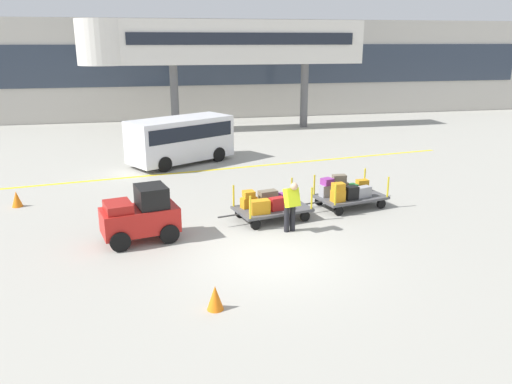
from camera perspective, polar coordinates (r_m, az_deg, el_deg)
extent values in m
plane|color=#9E9B91|center=(13.51, 1.50, -7.28)|extent=(120.00, 120.00, 0.00)
cube|color=yellow|center=(22.92, -1.14, 2.85)|extent=(20.49, 3.26, 0.01)
cube|color=#BCB7AD|center=(38.15, -8.02, 13.52)|extent=(55.23, 2.40, 6.97)
cube|color=#2D3847|center=(36.89, -7.88, 13.97)|extent=(52.47, 0.12, 2.80)
cube|color=silver|center=(32.54, -1.74, 16.53)|extent=(15.25, 2.20, 2.60)
cylinder|color=silver|center=(32.06, -16.94, 15.85)|extent=(3.00, 3.00, 2.60)
cube|color=#1E232D|center=(31.42, -1.35, 16.89)|extent=(13.72, 0.08, 0.70)
cylinder|color=#59595B|center=(32.21, -9.16, 10.36)|extent=(0.50, 0.50, 4.10)
cylinder|color=#59595B|center=(33.74, 5.45, 10.77)|extent=(0.50, 0.50, 4.10)
cube|color=red|center=(14.68, -12.95, -3.07)|extent=(2.29, 1.54, 0.70)
cube|color=black|center=(14.55, -11.70, -0.46)|extent=(1.00, 1.14, 0.60)
cube|color=#A51B16|center=(14.43, -15.30, -1.61)|extent=(0.89, 1.07, 0.24)
cylinder|color=black|center=(15.17, -15.81, -4.04)|extent=(0.59, 0.30, 0.56)
cylinder|color=black|center=(14.20, -15.08, -5.41)|extent=(0.59, 0.30, 0.56)
cylinder|color=black|center=(15.42, -10.82, -3.35)|extent=(0.59, 0.30, 0.56)
cylinder|color=black|center=(14.47, -9.76, -4.65)|extent=(0.59, 0.30, 0.56)
cube|color=#4C4C4F|center=(16.09, 1.84, -1.89)|extent=(2.56, 1.88, 0.08)
cylinder|color=gold|center=(16.11, -2.55, -0.42)|extent=(0.06, 0.06, 0.70)
cylinder|color=gold|center=(14.98, -0.64, -1.73)|extent=(0.06, 0.06, 0.70)
cylinder|color=gold|center=(17.00, 4.04, 0.47)|extent=(0.06, 0.06, 0.70)
cylinder|color=gold|center=(15.94, 6.30, -0.70)|extent=(0.06, 0.06, 0.70)
cylinder|color=black|center=(16.32, -1.82, -2.36)|extent=(0.33, 0.17, 0.32)
cylinder|color=black|center=(15.30, -0.04, -3.68)|extent=(0.33, 0.17, 0.32)
cylinder|color=black|center=(17.04, 3.51, -1.55)|extent=(0.33, 0.17, 0.32)
cylinder|color=black|center=(16.06, 5.54, -2.75)|extent=(0.33, 0.17, 0.32)
cylinder|color=#333333|center=(15.51, -3.11, -2.71)|extent=(0.69, 0.21, 0.05)
cube|color=orange|center=(16.04, -0.82, -1.17)|extent=(0.56, 0.42, 0.33)
cube|color=orange|center=(15.45, 0.43, -1.68)|extent=(0.63, 0.39, 0.43)
cube|color=#726651|center=(16.31, 1.34, -0.62)|extent=(0.65, 0.44, 0.46)
cube|color=red|center=(15.79, 2.38, -1.33)|extent=(0.52, 0.38, 0.40)
cube|color=#8C338C|center=(16.59, 3.46, -0.61)|extent=(0.53, 0.37, 0.32)
cube|color=orange|center=(15.96, -0.82, -0.24)|extent=(0.39, 0.40, 0.21)
cube|color=#4C4C4F|center=(17.60, 10.58, -0.53)|extent=(2.56, 1.88, 0.08)
cylinder|color=gold|center=(17.43, 6.58, 0.82)|extent=(0.06, 0.06, 0.70)
cylinder|color=gold|center=(16.40, 8.94, -0.30)|extent=(0.06, 0.06, 0.70)
cylinder|color=gold|center=(18.60, 12.15, 1.56)|extent=(0.06, 0.06, 0.70)
cylinder|color=gold|center=(17.64, 14.65, 0.56)|extent=(0.06, 0.06, 0.70)
cylinder|color=black|center=(17.66, 7.14, -0.99)|extent=(0.33, 0.17, 0.32)
cylinder|color=black|center=(16.72, 9.31, -2.11)|extent=(0.33, 0.17, 0.32)
cylinder|color=black|center=(18.61, 11.65, -0.29)|extent=(0.33, 0.17, 0.32)
cylinder|color=black|center=(17.72, 13.93, -1.31)|extent=(0.33, 0.17, 0.32)
cylinder|color=#333333|center=(16.80, 6.40, -1.25)|extent=(0.69, 0.21, 0.05)
cube|color=#99999E|center=(17.35, 7.99, 0.18)|extent=(0.53, 0.41, 0.40)
cube|color=orange|center=(16.84, 9.22, -0.44)|extent=(0.47, 0.41, 0.38)
cube|color=#726651|center=(17.61, 9.31, 0.40)|extent=(0.62, 0.44, 0.42)
cube|color=black|center=(17.14, 10.71, -0.10)|extent=(0.46, 0.35, 0.44)
cube|color=#236B2D|center=(17.87, 10.65, 0.37)|extent=(0.51, 0.43, 0.31)
cube|color=#99999E|center=(17.46, 11.93, 0.01)|extent=(0.63, 0.44, 0.36)
cube|color=orange|center=(18.24, 11.87, 0.77)|extent=(0.42, 0.30, 0.39)
cube|color=#8C338C|center=(17.26, 8.03, 1.17)|extent=(0.45, 0.44, 0.22)
cube|color=orange|center=(16.75, 9.26, 0.58)|extent=(0.40, 0.33, 0.25)
cube|color=#726651|center=(17.51, 9.36, 1.49)|extent=(0.46, 0.28, 0.27)
cylinder|color=black|center=(15.07, 3.49, -3.02)|extent=(0.16, 0.16, 0.82)
cylinder|color=black|center=(15.17, 4.15, -2.90)|extent=(0.16, 0.16, 0.82)
cube|color=#D1E51E|center=(14.82, 4.06, -0.61)|extent=(0.49, 0.50, 0.61)
sphere|color=tan|center=(14.62, 4.32, 0.63)|extent=(0.22, 0.22, 0.22)
cube|color=silver|center=(23.69, -8.50, 5.96)|extent=(5.11, 4.04, 1.90)
cube|color=black|center=(23.62, -8.54, 6.91)|extent=(4.80, 3.88, 0.64)
cylinder|color=black|center=(22.35, -10.32, 3.11)|extent=(0.71, 0.55, 0.68)
cylinder|color=black|center=(24.00, -4.30, 4.26)|extent=(0.71, 0.55, 0.68)
cone|color=orange|center=(19.19, -25.37, -0.72)|extent=(0.36, 0.36, 0.55)
cone|color=orange|center=(10.95, -4.63, -11.78)|extent=(0.36, 0.36, 0.55)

